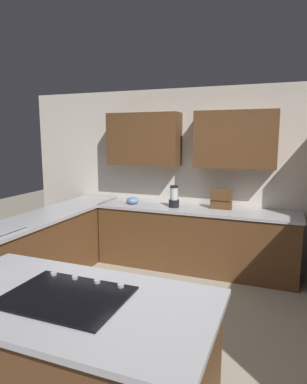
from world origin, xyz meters
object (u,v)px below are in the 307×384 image
cooktop (66,296)px  mixing_bowl (133,200)px  blender (174,198)px  spice_rack (221,199)px

cooktop → mixing_bowl: mixing_bowl is taller
cooktop → mixing_bowl: (0.85, -2.84, 0.04)m
blender → mixing_bowl: size_ratio=1.64×
blender → mixing_bowl: blender is taller
mixing_bowl → spice_rack: bearing=-174.4°
blender → mixing_bowl: bearing=0.0°
cooktop → spice_rack: spice_rack is taller
cooktop → mixing_bowl: 2.96m
spice_rack → blender: bearing=11.1°
blender → cooktop: bearing=94.0°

